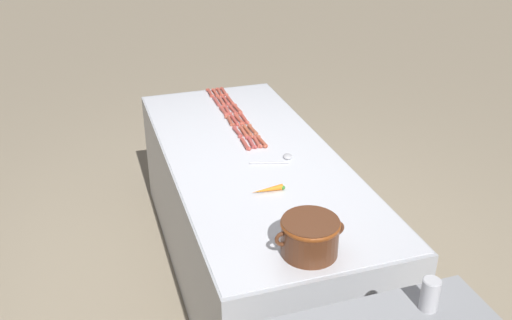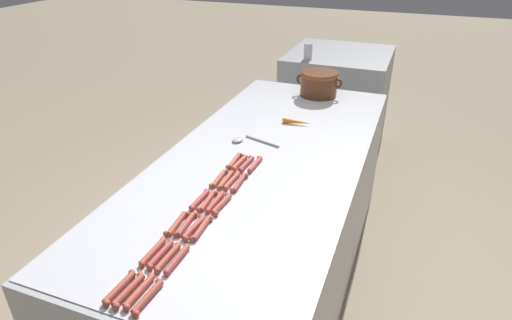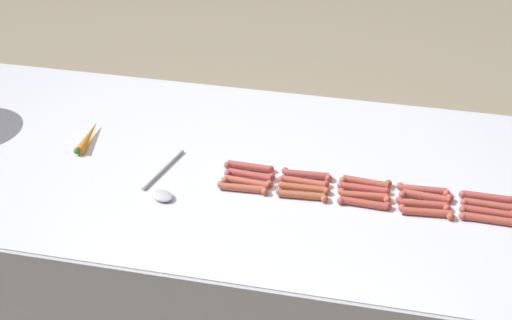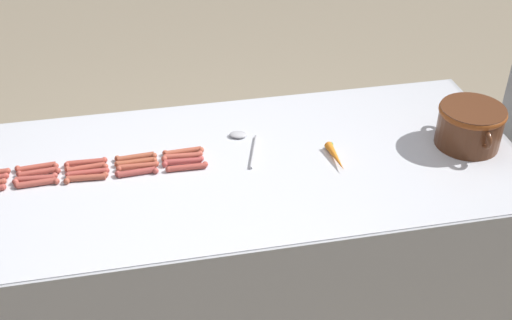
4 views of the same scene
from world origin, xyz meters
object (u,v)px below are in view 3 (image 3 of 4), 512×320
at_px(serving_spoon, 163,187).
at_px(hot_dog_14, 426,196).
at_px(hot_dog_16, 303,182).
at_px(hot_dog_22, 307,175).
at_px(hot_dog_11, 247,182).
at_px(hot_dog_17, 250,175).
at_px(hot_dog_9, 364,196).
at_px(hot_dog_20, 423,190).
at_px(hot_dog_3, 364,203).
at_px(hot_dog_10, 304,188).
at_px(hot_dog_19, 486,197).
at_px(hot_dog_5, 243,188).
at_px(hot_dog_1, 487,219).
at_px(hot_dog_4, 302,195).
at_px(hot_dog_7, 487,212).
at_px(hot_dog_2, 426,212).
at_px(carrot, 88,137).
at_px(hot_dog_13, 488,205).
at_px(hot_dog_21, 365,182).
at_px(hot_dog_8, 423,204).
at_px(hot_dog_23, 249,167).
at_px(hot_dog_15, 363,188).

bearing_deg(serving_spoon, hot_dog_14, -82.32).
bearing_deg(hot_dog_16, hot_dog_22, -8.22).
distance_m(hot_dog_11, hot_dog_17, 0.04).
relative_size(hot_dog_9, hot_dog_20, 1.00).
height_order(hot_dog_3, hot_dog_17, same).
height_order(hot_dog_10, hot_dog_11, same).
height_order(hot_dog_9, hot_dog_19, same).
bearing_deg(hot_dog_10, hot_dog_5, 101.16).
distance_m(hot_dog_1, hot_dog_17, 0.71).
bearing_deg(hot_dog_4, hot_dog_7, -86.72).
bearing_deg(hot_dog_22, hot_dog_14, -95.23).
distance_m(hot_dog_2, hot_dog_10, 0.37).
height_order(hot_dog_4, carrot, carrot).
relative_size(hot_dog_14, serving_spoon, 0.60).
xyz_separation_m(hot_dog_4, hot_dog_7, (0.03, -0.54, 0.00)).
bearing_deg(hot_dog_17, hot_dog_20, -86.57).
distance_m(hot_dog_14, hot_dog_19, 0.18).
distance_m(hot_dog_10, hot_dog_13, 0.54).
xyz_separation_m(hot_dog_2, hot_dog_21, (0.10, 0.18, 0.00)).
distance_m(hot_dog_8, hot_dog_23, 0.54).
height_order(hot_dog_16, hot_dog_23, same).
relative_size(hot_dog_4, hot_dog_23, 1.00).
height_order(hot_dog_7, hot_dog_20, same).
distance_m(hot_dog_2, serving_spoon, 0.79).
distance_m(hot_dog_8, hot_dog_17, 0.53).
bearing_deg(hot_dog_7, hot_dog_22, 82.67).
distance_m(hot_dog_4, hot_dog_21, 0.21).
distance_m(hot_dog_1, hot_dog_21, 0.37).
distance_m(hot_dog_10, hot_dog_21, 0.19).
height_order(hot_dog_7, hot_dog_10, same).
xyz_separation_m(hot_dog_9, hot_dog_10, (0.00, 0.18, 0.00)).
xyz_separation_m(hot_dog_8, hot_dog_15, (0.04, 0.18, 0.00)).
distance_m(hot_dog_2, hot_dog_19, 0.21).
relative_size(hot_dog_5, hot_dog_8, 1.00).
bearing_deg(hot_dog_19, hot_dog_20, 90.59).
bearing_deg(hot_dog_15, hot_dog_8, -102.18).
distance_m(hot_dog_7, hot_dog_17, 0.71).
bearing_deg(hot_dog_5, hot_dog_20, -79.67).
xyz_separation_m(hot_dog_19, hot_dog_20, (-0.00, 0.18, 0.00)).
relative_size(hot_dog_13, hot_dog_22, 1.00).
relative_size(hot_dog_10, hot_dog_22, 1.00).
height_order(hot_dog_3, hot_dog_21, same).
relative_size(hot_dog_22, hot_dog_23, 1.00).
distance_m(hot_dog_13, carrot, 1.29).
relative_size(hot_dog_4, hot_dog_15, 1.00).
bearing_deg(hot_dog_23, hot_dog_1, -98.16).
bearing_deg(hot_dog_1, serving_spoon, 92.27).
distance_m(hot_dog_20, carrot, 1.10).
xyz_separation_m(hot_dog_14, carrot, (0.08, 1.11, 0.00)).
relative_size(hot_dog_1, hot_dog_13, 1.00).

